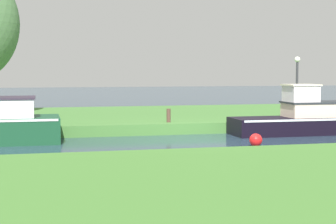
{
  "coord_description": "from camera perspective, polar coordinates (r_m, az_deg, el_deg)",
  "views": [
    {
      "loc": [
        -5.25,
        -16.79,
        2.32
      ],
      "look_at": [
        -0.91,
        1.2,
        0.9
      ],
      "focal_mm": 57.69,
      "sensor_mm": 36.0,
      "label": 1
    }
  ],
  "objects": [
    {
      "name": "mooring_post_near",
      "position": [
        19.54,
        -16.96,
        -0.52
      ],
      "size": [
        0.15,
        0.15,
        0.62
      ],
      "primitive_type": "cylinder",
      "color": "#453120",
      "rests_on": "riverbank_far"
    },
    {
      "name": "lamp_post",
      "position": [
        23.4,
        13.48,
        3.51
      ],
      "size": [
        0.24,
        0.24,
        2.51
      ],
      "color": "#333338",
      "rests_on": "riverbank_far"
    },
    {
      "name": "channel_buoy",
      "position": [
        16.76,
        9.26,
        -2.94
      ],
      "size": [
        0.4,
        0.4,
        0.4
      ],
      "primitive_type": "sphere",
      "color": "red",
      "rests_on": "ground_plane"
    },
    {
      "name": "mooring_post_far",
      "position": [
        20.08,
        0.06,
        -0.37
      ],
      "size": [
        0.15,
        0.15,
        0.51
      ],
      "primitive_type": "cylinder",
      "color": "#51362D",
      "rests_on": "riverbank_far"
    },
    {
      "name": "ground_plane",
      "position": [
        17.75,
        3.79,
        -3.13
      ],
      "size": [
        120.0,
        120.0,
        0.0
      ],
      "primitive_type": "plane",
      "color": "#24384A"
    },
    {
      "name": "riverbank_far",
      "position": [
        24.46,
        -1.1,
        -0.59
      ],
      "size": [
        72.0,
        10.0,
        0.4
      ],
      "primitive_type": "cube",
      "color": "#437534",
      "rests_on": "ground_plane"
    }
  ]
}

